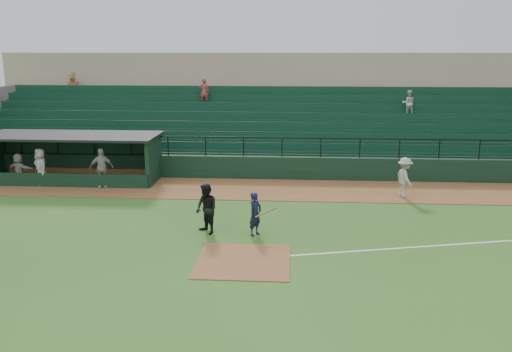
{
  "coord_description": "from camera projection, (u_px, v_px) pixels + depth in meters",
  "views": [
    {
      "loc": [
        1.51,
        -17.0,
        6.72
      ],
      "look_at": [
        0.0,
        5.0,
        1.4
      ],
      "focal_mm": 37.36,
      "sensor_mm": 36.0,
      "label": 1
    }
  ],
  "objects": [
    {
      "name": "dugout",
      "position": [
        76.0,
        154.0,
        27.77
      ],
      "size": [
        8.9,
        3.2,
        2.42
      ],
      "color": "black",
      "rests_on": "ground"
    },
    {
      "name": "umpire",
      "position": [
        206.0,
        209.0,
        19.61
      ],
      "size": [
        1.14,
        1.15,
        1.88
      ],
      "primitive_type": "imported",
      "rotation": [
        0.0,
        0.0,
        -0.82
      ],
      "color": "black",
      "rests_on": "ground"
    },
    {
      "name": "foul_line",
      "position": [
        474.0,
        243.0,
        18.79
      ],
      "size": [
        17.49,
        4.44,
        0.01
      ],
      "primitive_type": "cube",
      "rotation": [
        0.0,
        0.0,
        0.24
      ],
      "color": "white",
      "rests_on": "ground"
    },
    {
      "name": "stadium_structure",
      "position": [
        268.0,
        120.0,
        33.59
      ],
      "size": [
        38.0,
        13.08,
        6.4
      ],
      "color": "black",
      "rests_on": "ground"
    },
    {
      "name": "dugout_player_b",
      "position": [
        41.0,
        167.0,
        26.43
      ],
      "size": [
        1.07,
        1.05,
        1.87
      ],
      "primitive_type": "imported",
      "rotation": [
        0.0,
        0.0,
        -0.74
      ],
      "color": "#A8A39D",
      "rests_on": "warning_track"
    },
    {
      "name": "runner",
      "position": [
        405.0,
        178.0,
        24.26
      ],
      "size": [
        0.98,
        1.34,
        1.86
      ],
      "primitive_type": "imported",
      "rotation": [
        0.0,
        0.0,
        1.83
      ],
      "color": "#A7A29D",
      "rests_on": "warning_track"
    },
    {
      "name": "batter_at_plate",
      "position": [
        255.0,
        214.0,
        19.43
      ],
      "size": [
        1.12,
        0.72,
        1.62
      ],
      "color": "black",
      "rests_on": "ground"
    },
    {
      "name": "dugout_player_a",
      "position": [
        101.0,
        168.0,
        25.99
      ],
      "size": [
        1.22,
        0.72,
        1.96
      ],
      "primitive_type": "imported",
      "rotation": [
        0.0,
        0.0,
        0.22
      ],
      "color": "#A39D98",
      "rests_on": "warning_track"
    },
    {
      "name": "dugout_player_c",
      "position": [
        19.0,
        169.0,
        26.51
      ],
      "size": [
        1.57,
        0.96,
        1.61
      ],
      "primitive_type": "imported",
      "rotation": [
        0.0,
        0.0,
        2.79
      ],
      "color": "gray",
      "rests_on": "warning_track"
    },
    {
      "name": "home_plate_dirt",
      "position": [
        243.0,
        261.0,
        17.19
      ],
      "size": [
        3.0,
        3.0,
        0.03
      ],
      "primitive_type": "cube",
      "color": "brown",
      "rests_on": "ground"
    },
    {
      "name": "warning_track",
      "position": [
        260.0,
        189.0,
        25.92
      ],
      "size": [
        40.0,
        4.0,
        0.03
      ],
      "primitive_type": "cube",
      "color": "brown",
      "rests_on": "ground"
    },
    {
      "name": "ground",
      "position": [
        246.0,
        250.0,
        18.17
      ],
      "size": [
        90.0,
        90.0,
        0.0
      ],
      "primitive_type": "plane",
      "color": "#315E1E",
      "rests_on": "ground"
    }
  ]
}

